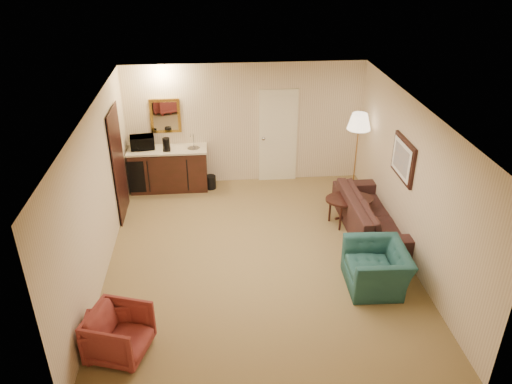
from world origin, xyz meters
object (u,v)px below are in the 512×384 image
(rose_chair_near, at_px, (119,332))
(coffee_table, at_px, (348,210))
(teal_armchair, at_px, (377,261))
(rose_chair_far, at_px, (107,335))
(microwave, at_px, (142,141))
(wetbar_cabinet, at_px, (169,169))
(sofa, at_px, (373,209))
(waste_bin, at_px, (211,182))
(floor_lamp, at_px, (356,155))
(coffee_maker, at_px, (166,144))

(rose_chair_near, bearing_deg, coffee_table, -33.54)
(teal_armchair, bearing_deg, rose_chair_far, -72.69)
(rose_chair_far, distance_m, microwave, 4.82)
(wetbar_cabinet, relative_size, rose_chair_far, 2.81)
(sofa, distance_m, microwave, 4.83)
(microwave, bearing_deg, waste_bin, -13.84)
(rose_chair_near, height_order, floor_lamp, floor_lamp)
(sofa, height_order, teal_armchair, sofa)
(coffee_table, xyz_separation_m, coffee_maker, (-3.44, 1.62, 0.80))
(wetbar_cabinet, xyz_separation_m, sofa, (3.80, -2.05, -0.00))
(rose_chair_near, distance_m, rose_chair_far, 0.18)
(waste_bin, xyz_separation_m, coffee_maker, (-0.86, -0.03, 0.91))
(wetbar_cabinet, bearing_deg, coffee_table, -26.50)
(teal_armchair, height_order, coffee_table, teal_armchair)
(microwave, bearing_deg, wetbar_cabinet, -15.50)
(wetbar_cabinet, relative_size, floor_lamp, 0.93)
(teal_armchair, relative_size, rose_chair_far, 1.74)
(floor_lamp, bearing_deg, sofa, -91.93)
(sofa, relative_size, floor_lamp, 1.32)
(teal_armchair, bearing_deg, rose_chair_near, -71.63)
(sofa, relative_size, microwave, 4.77)
(wetbar_cabinet, relative_size, teal_armchair, 1.62)
(wetbar_cabinet, height_order, floor_lamp, floor_lamp)
(wetbar_cabinet, xyz_separation_m, teal_armchair, (3.40, -3.62, -0.02))
(wetbar_cabinet, distance_m, rose_chair_far, 4.72)
(waste_bin, distance_m, coffee_maker, 1.26)
(sofa, xyz_separation_m, teal_armchair, (-0.40, -1.57, -0.01))
(teal_armchair, height_order, coffee_maker, coffee_maker)
(teal_armchair, xyz_separation_m, coffee_maker, (-3.39, 3.52, 0.61))
(wetbar_cabinet, bearing_deg, teal_armchair, -46.82)
(rose_chair_near, distance_m, waste_bin, 4.81)
(rose_chair_near, bearing_deg, coffee_maker, 13.82)
(coffee_maker, bearing_deg, waste_bin, -1.85)
(floor_lamp, distance_m, waste_bin, 3.11)
(waste_bin, bearing_deg, teal_armchair, -54.53)
(sofa, height_order, rose_chair_far, sofa)
(wetbar_cabinet, distance_m, coffee_maker, 0.61)
(floor_lamp, bearing_deg, waste_bin, 170.59)
(rose_chair_far, xyz_separation_m, microwave, (0.00, 4.75, 0.79))
(sofa, xyz_separation_m, waste_bin, (-2.93, 1.98, -0.31))
(rose_chair_near, bearing_deg, sofa, -39.07)
(teal_armchair, xyz_separation_m, rose_chair_near, (-3.74, -1.10, -0.08))
(coffee_table, relative_size, microwave, 1.85)
(teal_armchair, bearing_deg, floor_lamp, 173.52)
(floor_lamp, xyz_separation_m, coffee_maker, (-3.84, 0.47, 0.17))
(sofa, xyz_separation_m, rose_chair_near, (-4.14, -2.67, -0.09))
(teal_armchair, distance_m, rose_chair_near, 3.90)
(wetbar_cabinet, distance_m, floor_lamp, 3.91)
(waste_bin, distance_m, microwave, 1.67)
(sofa, height_order, coffee_maker, coffee_maker)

